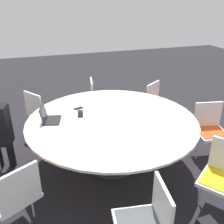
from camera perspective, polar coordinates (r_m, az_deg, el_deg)
The scene contains 12 objects.
ground_plane at distance 3.76m, azimuth 0.00°, elevation -11.94°, with size 16.00×16.00×0.00m, color black.
conference_table at distance 3.41m, azimuth 0.00°, elevation -2.92°, with size 2.28×2.28×0.76m.
chair_1 at distance 2.74m, azimuth -21.26°, elevation -17.00°, with size 0.58×0.59×0.84m.
chair_2 at distance 2.37m, azimuth 7.96°, elevation -23.20°, with size 0.50×0.49×0.84m.
chair_3 at distance 3.06m, azimuth 24.26°, elevation -12.71°, with size 0.60×0.60×0.84m.
chair_4 at distance 3.98m, azimuth 21.52°, elevation -3.19°, with size 0.50×0.51×0.84m.
chair_5 at distance 4.65m, azimuth 10.54°, elevation 2.23°, with size 0.59×0.60×0.84m.
chair_6 at distance 4.81m, azimuth -3.09°, elevation 3.39°, with size 0.51×0.50×0.84m.
chair_7 at distance 4.41m, azimuth -15.98°, elevation 0.37°, with size 0.60×0.59×0.84m.
laptop at distance 3.39m, azimuth -14.32°, elevation -1.17°, with size 0.33×0.30×0.21m.
coffee_cup at distance 3.44m, azimuth -7.24°, elevation -0.36°, with size 0.08×0.08×0.08m.
cell_phone at distance 3.70m, azimuth -7.68°, elevation 0.85°, with size 0.11×0.15×0.01m.
Camera 1 is at (-2.86, 0.96, 2.25)m, focal length 40.00 mm.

